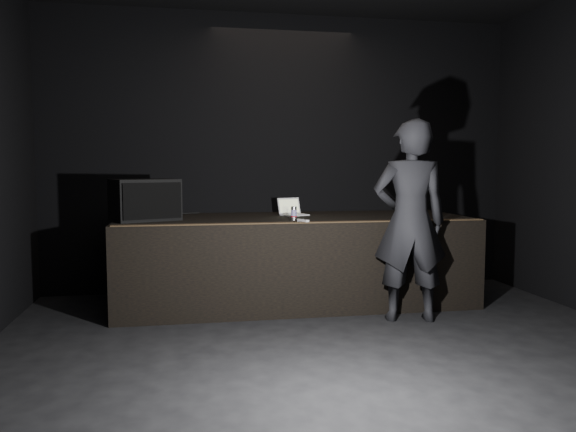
{
  "coord_description": "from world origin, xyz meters",
  "views": [
    {
      "loc": [
        -1.22,
        -3.64,
        1.58
      ],
      "look_at": [
        -0.15,
        2.3,
        1.05
      ],
      "focal_mm": 35.0,
      "sensor_mm": 36.0,
      "label": 1
    }
  ],
  "objects_px": {
    "beer_can": "(294,213)",
    "laptop": "(292,211)",
    "person": "(410,221)",
    "stage_monitor": "(145,200)",
    "stage_riser": "(294,259)"
  },
  "relations": [
    {
      "from": "beer_can",
      "to": "laptop",
      "type": "bearing_deg",
      "value": 81.07
    },
    {
      "from": "beer_can",
      "to": "person",
      "type": "relative_size",
      "value": 0.07
    },
    {
      "from": "beer_can",
      "to": "stage_monitor",
      "type": "bearing_deg",
      "value": 170.08
    },
    {
      "from": "laptop",
      "to": "person",
      "type": "bearing_deg",
      "value": -71.21
    },
    {
      "from": "stage_riser",
      "to": "person",
      "type": "distance_m",
      "value": 1.51
    },
    {
      "from": "laptop",
      "to": "beer_can",
      "type": "relative_size",
      "value": 2.45
    },
    {
      "from": "stage_riser",
      "to": "beer_can",
      "type": "height_order",
      "value": "beer_can"
    },
    {
      "from": "stage_riser",
      "to": "laptop",
      "type": "relative_size",
      "value": 10.77
    },
    {
      "from": "beer_can",
      "to": "person",
      "type": "bearing_deg",
      "value": -27.42
    },
    {
      "from": "stage_riser",
      "to": "stage_monitor",
      "type": "relative_size",
      "value": 5.0
    },
    {
      "from": "laptop",
      "to": "beer_can",
      "type": "height_order",
      "value": "laptop"
    },
    {
      "from": "laptop",
      "to": "beer_can",
      "type": "xyz_separation_m",
      "value": [
        -0.1,
        -0.64,
        0.02
      ]
    },
    {
      "from": "stage_monitor",
      "to": "beer_can",
      "type": "height_order",
      "value": "stage_monitor"
    },
    {
      "from": "stage_monitor",
      "to": "person",
      "type": "bearing_deg",
      "value": -40.22
    },
    {
      "from": "stage_monitor",
      "to": "laptop",
      "type": "height_order",
      "value": "stage_monitor"
    }
  ]
}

